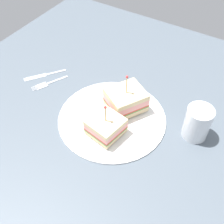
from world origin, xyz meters
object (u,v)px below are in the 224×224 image
Objects in this scene: sandwich_half_front at (106,126)px; knife at (43,75)px; plate at (112,118)px; sandwich_half_back at (126,100)px; drink_glass at (197,124)px; fork at (46,84)px.

sandwich_half_front is 0.85× the size of knife.
plate is 2.30× the size of sandwich_half_back.
drink_glass is 0.81× the size of knife.
sandwich_half_back reaches higher than knife.
sandwich_half_back is 1.16× the size of fork.
fork is 0.97× the size of knife.
plate is at bearing 76.57° from sandwich_half_back.
sandwich_half_front is 0.87× the size of fork.
sandwich_half_front reaches higher than fork.
fork is at bearing 144.11° from knife.
sandwich_half_front is 31.71cm from knife.
drink_glass reaches higher than fork.
fork is (46.36, 5.55, -4.12)cm from drink_glass.
sandwich_half_front is 10.60cm from sandwich_half_back.
sandwich_half_back is 30.25cm from knife.
knife is at bearing -7.92° from plate.
sandwich_half_back reaches higher than plate.
sandwich_half_back reaches higher than drink_glass.
sandwich_half_back is (0.15, -10.58, 0.60)cm from sandwich_half_front.
drink_glass is 50.25cm from knife.
fork is (26.37, 3.91, -3.63)cm from sandwich_half_back.
plate is at bearing 172.08° from knife.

